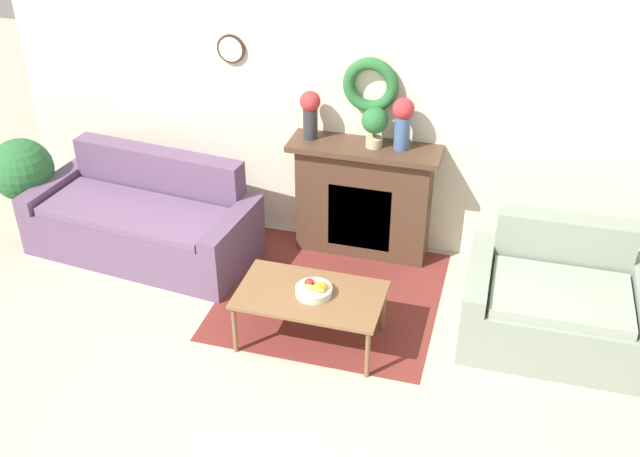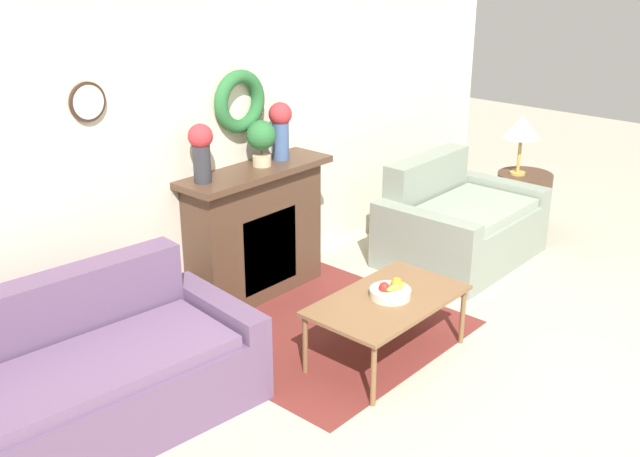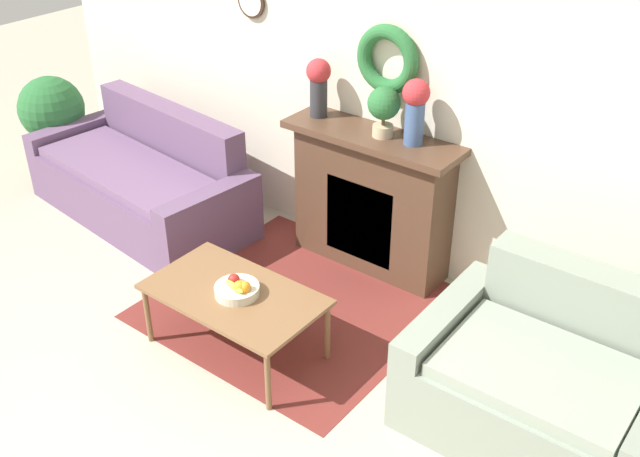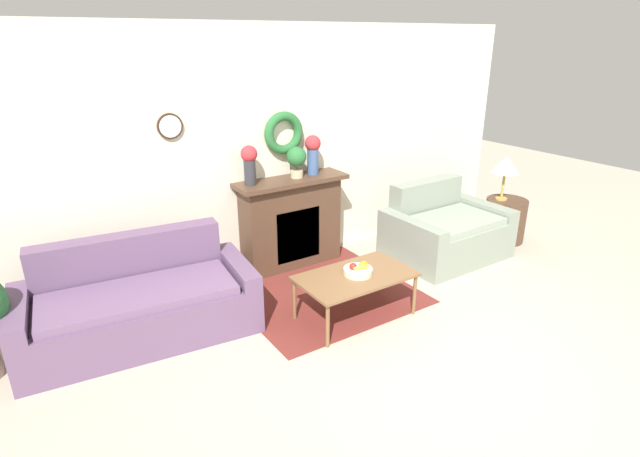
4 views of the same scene
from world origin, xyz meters
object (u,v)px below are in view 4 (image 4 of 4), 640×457
object	(u,v)px
fruit_bowl	(359,270)
side_table_by_loveseat	(505,220)
potted_plant_on_mantel	(297,159)
loveseat_right	(444,231)
vase_on_mantel_left	(249,162)
couch_left	(139,304)
vase_on_mantel_right	(313,152)
table_lamp	(506,165)
fireplace	(291,222)
coffee_table	(356,278)

from	to	relation	value
fruit_bowl	side_table_by_loveseat	bearing A→B (deg)	9.44
fruit_bowl	potted_plant_on_mantel	world-z (taller)	potted_plant_on_mantel
loveseat_right	vase_on_mantel_left	bearing A→B (deg)	159.22
potted_plant_on_mantel	couch_left	bearing A→B (deg)	-165.35
vase_on_mantel_left	vase_on_mantel_right	bearing A→B (deg)	-0.00
fruit_bowl	vase_on_mantel_right	world-z (taller)	vase_on_mantel_right
table_lamp	vase_on_mantel_right	distance (m)	2.53
fireplace	potted_plant_on_mantel	xyz separation A→B (m)	(0.08, -0.01, 0.74)
fruit_bowl	vase_on_mantel_right	size ratio (longest dim) A/B	0.62
loveseat_right	side_table_by_loveseat	bearing A→B (deg)	-6.10
couch_left	coffee_table	size ratio (longest dim) A/B	1.91
couch_left	side_table_by_loveseat	distance (m)	4.65
fireplace	couch_left	distance (m)	1.99
vase_on_mantel_left	side_table_by_loveseat	bearing A→B (deg)	-15.67
fireplace	coffee_table	world-z (taller)	fireplace
potted_plant_on_mantel	table_lamp	bearing A→B (deg)	-17.80
table_lamp	potted_plant_on_mantel	xyz separation A→B (m)	(-2.59, 0.83, 0.26)
fireplace	potted_plant_on_mantel	world-z (taller)	potted_plant_on_mantel
table_lamp	loveseat_right	bearing A→B (deg)	177.25
fireplace	vase_on_mantel_right	xyz separation A→B (m)	(0.31, 0.01, 0.79)
fireplace	loveseat_right	bearing A→B (deg)	-25.14
loveseat_right	coffee_table	size ratio (longest dim) A/B	1.27
fruit_bowl	potted_plant_on_mantel	bearing A→B (deg)	84.18
loveseat_right	side_table_by_loveseat	xyz separation A→B (m)	(1.03, -0.10, -0.03)
loveseat_right	fruit_bowl	xyz separation A→B (m)	(-1.76, -0.56, 0.18)
fruit_bowl	side_table_by_loveseat	size ratio (longest dim) A/B	0.49
coffee_table	potted_plant_on_mantel	size ratio (longest dim) A/B	3.13
loveseat_right	table_lamp	bearing A→B (deg)	-3.37
table_lamp	couch_left	bearing A→B (deg)	176.07
fireplace	vase_on_mantel_right	bearing A→B (deg)	1.04
fruit_bowl	couch_left	bearing A→B (deg)	155.73
couch_left	fruit_bowl	bearing A→B (deg)	-18.16
fruit_bowl	fireplace	bearing A→B (deg)	87.45
couch_left	potted_plant_on_mantel	world-z (taller)	potted_plant_on_mantel
couch_left	loveseat_right	xyz separation A→B (m)	(3.61, -0.27, 0.01)
vase_on_mantel_left	vase_on_mantel_right	distance (m)	0.80
coffee_table	fruit_bowl	world-z (taller)	fruit_bowl
loveseat_right	vase_on_mantel_left	size ratio (longest dim) A/B	3.28
side_table_by_loveseat	loveseat_right	bearing A→B (deg)	174.53
vase_on_mantel_right	potted_plant_on_mantel	bearing A→B (deg)	-175.01
potted_plant_on_mantel	loveseat_right	bearing A→B (deg)	-25.76
fruit_bowl	vase_on_mantel_left	distance (m)	1.65
table_lamp	side_table_by_loveseat	bearing A→B (deg)	-38.66
fireplace	vase_on_mantel_left	distance (m)	0.92
side_table_by_loveseat	vase_on_mantel_left	bearing A→B (deg)	164.33
vase_on_mantel_left	fireplace	bearing A→B (deg)	-0.65
vase_on_mantel_right	potted_plant_on_mantel	distance (m)	0.24
side_table_by_loveseat	vase_on_mantel_left	size ratio (longest dim) A/B	1.33
fireplace	fruit_bowl	world-z (taller)	fireplace
fireplace	vase_on_mantel_left	size ratio (longest dim) A/B	3.08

